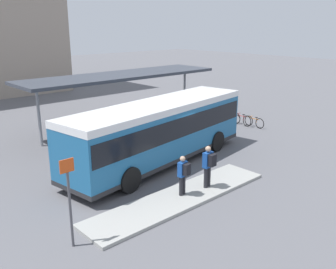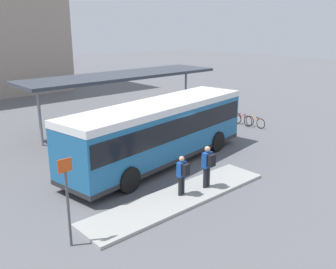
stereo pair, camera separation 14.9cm
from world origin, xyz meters
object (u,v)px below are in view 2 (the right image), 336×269
object	(u,v)px
pedestrian_waiting	(208,164)
bicycle_red	(243,119)
platform_sign	(68,199)
potted_planter_near_shelter	(197,117)
bicycle_black	(231,118)
city_bus	(160,128)
bicycle_orange	(255,122)
pedestrian_companion	(182,173)

from	to	relation	value
pedestrian_waiting	bicycle_red	distance (m)	10.66
platform_sign	potted_planter_near_shelter	bearing A→B (deg)	28.30
bicycle_black	potted_planter_near_shelter	distance (m)	2.63
city_bus	bicycle_red	size ratio (longest dim) A/B	6.21
bicycle_orange	city_bus	bearing A→B (deg)	99.69
city_bus	pedestrian_waiting	size ratio (longest dim) A/B	6.19
city_bus	platform_sign	world-z (taller)	city_bus
city_bus	bicycle_orange	size ratio (longest dim) A/B	6.76
bicycle_black	platform_sign	xyz separation A→B (m)	(-15.19, -6.03, 1.23)
pedestrian_companion	bicycle_orange	bearing A→B (deg)	-77.94
bicycle_red	potted_planter_near_shelter	xyz separation A→B (m)	(-2.55, 1.69, 0.26)
bicycle_red	potted_planter_near_shelter	size ratio (longest dim) A/B	1.41
potted_planter_near_shelter	platform_sign	bearing A→B (deg)	-151.70
bicycle_red	pedestrian_waiting	bearing A→B (deg)	128.97
bicycle_orange	platform_sign	xyz separation A→B (m)	(-15.42, -4.27, 1.21)
bicycle_red	pedestrian_companion	bearing A→B (deg)	125.23
pedestrian_waiting	bicycle_red	world-z (taller)	pedestrian_waiting
platform_sign	bicycle_orange	bearing A→B (deg)	15.49
pedestrian_waiting	bicycle_black	world-z (taller)	pedestrian_waiting
city_bus	bicycle_orange	xyz separation A→B (m)	(8.84, 0.79, -1.40)
city_bus	potted_planter_near_shelter	xyz separation A→B (m)	(6.12, 3.35, -1.10)
pedestrian_waiting	platform_sign	size ratio (longest dim) A/B	0.62
city_bus	pedestrian_companion	xyz separation A→B (m)	(-1.82, -3.40, -0.72)
pedestrian_waiting	pedestrian_companion	xyz separation A→B (m)	(-1.24, 0.17, -0.09)
pedestrian_companion	potted_planter_near_shelter	xyz separation A→B (m)	(7.94, 6.76, -0.39)
platform_sign	bicycle_red	bearing A→B (deg)	18.66
city_bus	bicycle_orange	bearing A→B (deg)	-3.35
pedestrian_waiting	pedestrian_companion	world-z (taller)	pedestrian_waiting
pedestrian_waiting	potted_planter_near_shelter	xyz separation A→B (m)	(6.70, 6.93, -0.48)
city_bus	pedestrian_waiting	xyz separation A→B (m)	(-0.58, -3.57, -0.63)
bicycle_orange	bicycle_red	size ratio (longest dim) A/B	0.92
bicycle_black	bicycle_orange	bearing A→B (deg)	-178.02
bicycle_black	potted_planter_near_shelter	xyz separation A→B (m)	(-2.49, 0.81, 0.30)
bicycle_black	city_bus	bearing A→B (deg)	101.09
bicycle_black	pedestrian_companion	bearing A→B (deg)	114.32
city_bus	potted_planter_near_shelter	bearing A→B (deg)	20.29
pedestrian_waiting	platform_sign	distance (m)	6.02
bicycle_orange	platform_sign	bearing A→B (deg)	110.09
bicycle_red	potted_planter_near_shelter	bearing A→B (deg)	65.95
bicycle_orange	bicycle_red	bearing A→B (deg)	15.26
pedestrian_waiting	potted_planter_near_shelter	size ratio (longest dim) A/B	1.41
bicycle_red	platform_sign	xyz separation A→B (m)	(-15.26, -5.15, 1.18)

